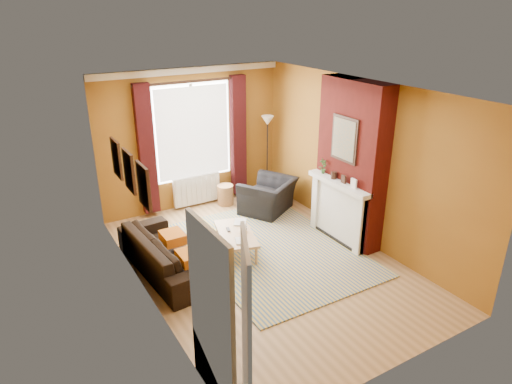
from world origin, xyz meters
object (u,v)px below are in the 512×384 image
at_px(wicker_stool, 225,195).
at_px(floor_lamp, 267,133).
at_px(sofa, 167,252).
at_px(armchair, 268,196).
at_px(coffee_table, 236,235).

xyz_separation_m(wicker_stool, floor_lamp, (1.02, 0.00, 1.17)).
relative_size(sofa, armchair, 2.06).
bearing_deg(wicker_stool, sofa, -137.02).
bearing_deg(floor_lamp, sofa, -148.54).
distance_m(sofa, armchair, 2.73).
height_order(sofa, armchair, armchair).
bearing_deg(sofa, floor_lamp, -62.97).
xyz_separation_m(sofa, wicker_stool, (1.95, 1.82, -0.10)).
relative_size(coffee_table, floor_lamp, 0.69).
bearing_deg(sofa, wicker_stool, -51.45).
xyz_separation_m(coffee_table, wicker_stool, (0.76, 1.88, -0.12)).
distance_m(armchair, wicker_stool, 0.96).
bearing_deg(wicker_stool, armchair, -53.06).
bearing_deg(floor_lamp, armchair, -120.46).
height_order(armchair, coffee_table, armchair).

